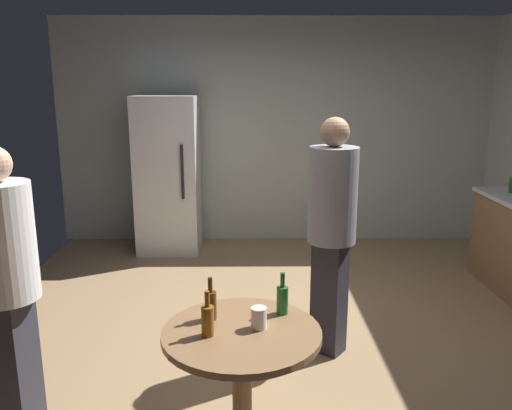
{
  "coord_description": "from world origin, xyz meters",
  "views": [
    {
      "loc": [
        -0.32,
        -3.68,
        1.93
      ],
      "look_at": [
        -0.28,
        0.09,
        1.04
      ],
      "focal_mm": 36.02,
      "sensor_mm": 36.0,
      "label": 1
    }
  ],
  "objects_px": {
    "beer_bottle_brown": "(211,304)",
    "person_in_gray_shirt": "(332,220)",
    "plastic_cup_white": "(259,318)",
    "foreground_table": "(242,349)",
    "person_in_white_shirt": "(5,272)",
    "beer_bottle_amber": "(208,319)",
    "beer_bottle_green": "(282,299)",
    "refrigerator": "(168,175)"
  },
  "relations": [
    {
      "from": "refrigerator",
      "to": "foreground_table",
      "type": "relative_size",
      "value": 2.25
    },
    {
      "from": "person_in_white_shirt",
      "to": "beer_bottle_amber",
      "type": "bearing_deg",
      "value": -4.55
    },
    {
      "from": "beer_bottle_brown",
      "to": "person_in_gray_shirt",
      "type": "xyz_separation_m",
      "value": [
        0.78,
        0.99,
        0.19
      ]
    },
    {
      "from": "beer_bottle_brown",
      "to": "person_in_gray_shirt",
      "type": "distance_m",
      "value": 1.27
    },
    {
      "from": "beer_bottle_brown",
      "to": "beer_bottle_green",
      "type": "xyz_separation_m",
      "value": [
        0.38,
        0.06,
        0.0
      ]
    },
    {
      "from": "foreground_table",
      "to": "beer_bottle_brown",
      "type": "bearing_deg",
      "value": 141.73
    },
    {
      "from": "foreground_table",
      "to": "person_in_white_shirt",
      "type": "relative_size",
      "value": 0.49
    },
    {
      "from": "person_in_gray_shirt",
      "to": "beer_bottle_green",
      "type": "bearing_deg",
      "value": 14.68
    },
    {
      "from": "refrigerator",
      "to": "beer_bottle_brown",
      "type": "distance_m",
      "value": 3.49
    },
    {
      "from": "refrigerator",
      "to": "beer_bottle_amber",
      "type": "xyz_separation_m",
      "value": [
        0.74,
        -3.59,
        -0.08
      ]
    },
    {
      "from": "plastic_cup_white",
      "to": "beer_bottle_brown",
      "type": "bearing_deg",
      "value": 157.18
    },
    {
      "from": "refrigerator",
      "to": "foreground_table",
      "type": "distance_m",
      "value": 3.66
    },
    {
      "from": "beer_bottle_green",
      "to": "person_in_white_shirt",
      "type": "distance_m",
      "value": 1.48
    },
    {
      "from": "person_in_white_shirt",
      "to": "person_in_gray_shirt",
      "type": "bearing_deg",
      "value": 35.46
    },
    {
      "from": "beer_bottle_green",
      "to": "plastic_cup_white",
      "type": "distance_m",
      "value": 0.21
    },
    {
      "from": "person_in_gray_shirt",
      "to": "beer_bottle_brown",
      "type": "bearing_deg",
      "value": -0.05
    },
    {
      "from": "refrigerator",
      "to": "foreground_table",
      "type": "bearing_deg",
      "value": -75.62
    },
    {
      "from": "beer_bottle_green",
      "to": "person_in_gray_shirt",
      "type": "height_order",
      "value": "person_in_gray_shirt"
    },
    {
      "from": "beer_bottle_amber",
      "to": "plastic_cup_white",
      "type": "height_order",
      "value": "beer_bottle_amber"
    },
    {
      "from": "beer_bottle_brown",
      "to": "plastic_cup_white",
      "type": "height_order",
      "value": "beer_bottle_brown"
    },
    {
      "from": "person_in_gray_shirt",
      "to": "foreground_table",
      "type": "bearing_deg",
      "value": 9.3
    },
    {
      "from": "foreground_table",
      "to": "person_in_gray_shirt",
      "type": "relative_size",
      "value": 0.47
    },
    {
      "from": "beer_bottle_brown",
      "to": "beer_bottle_green",
      "type": "distance_m",
      "value": 0.38
    },
    {
      "from": "person_in_white_shirt",
      "to": "person_in_gray_shirt",
      "type": "relative_size",
      "value": 0.95
    },
    {
      "from": "foreground_table",
      "to": "person_in_white_shirt",
      "type": "height_order",
      "value": "person_in_white_shirt"
    },
    {
      "from": "beer_bottle_amber",
      "to": "plastic_cup_white",
      "type": "xyz_separation_m",
      "value": [
        0.25,
        0.07,
        -0.03
      ]
    },
    {
      "from": "refrigerator",
      "to": "person_in_gray_shirt",
      "type": "relative_size",
      "value": 1.05
    },
    {
      "from": "beer_bottle_brown",
      "to": "foreground_table",
      "type": "bearing_deg",
      "value": -38.27
    },
    {
      "from": "refrigerator",
      "to": "person_in_white_shirt",
      "type": "bearing_deg",
      "value": -96.19
    },
    {
      "from": "beer_bottle_brown",
      "to": "person_in_white_shirt",
      "type": "relative_size",
      "value": 0.14
    },
    {
      "from": "beer_bottle_amber",
      "to": "beer_bottle_green",
      "type": "relative_size",
      "value": 1.0
    },
    {
      "from": "foreground_table",
      "to": "person_in_white_shirt",
      "type": "distance_m",
      "value": 1.33
    },
    {
      "from": "beer_bottle_amber",
      "to": "foreground_table",
      "type": "bearing_deg",
      "value": 16.77
    },
    {
      "from": "foreground_table",
      "to": "beer_bottle_green",
      "type": "distance_m",
      "value": 0.34
    },
    {
      "from": "beer_bottle_green",
      "to": "person_in_white_shirt",
      "type": "xyz_separation_m",
      "value": [
        -1.48,
        0.06,
        0.13
      ]
    },
    {
      "from": "person_in_gray_shirt",
      "to": "plastic_cup_white",
      "type": "bearing_deg",
      "value": 12.28
    },
    {
      "from": "refrigerator",
      "to": "plastic_cup_white",
      "type": "relative_size",
      "value": 16.36
    },
    {
      "from": "beer_bottle_green",
      "to": "plastic_cup_white",
      "type": "relative_size",
      "value": 2.09
    },
    {
      "from": "refrigerator",
      "to": "person_in_white_shirt",
      "type": "distance_m",
      "value": 3.31
    },
    {
      "from": "plastic_cup_white",
      "to": "person_in_white_shirt",
      "type": "bearing_deg",
      "value": 170.45
    },
    {
      "from": "beer_bottle_amber",
      "to": "person_in_gray_shirt",
      "type": "relative_size",
      "value": 0.13
    },
    {
      "from": "beer_bottle_green",
      "to": "person_in_white_shirt",
      "type": "height_order",
      "value": "person_in_white_shirt"
    }
  ]
}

